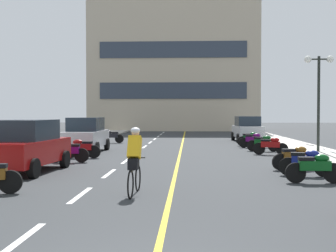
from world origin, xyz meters
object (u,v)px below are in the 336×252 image
Objects in this scene: motorcycle_3 at (306,162)px; motorcycle_8 at (263,143)px; motorcycle_5 at (68,151)px; cyclist_rider at (134,159)px; motorcycle_4 at (296,157)px; motorcycle_7 at (271,145)px; parked_car_mid at (86,135)px; motorcycle_6 at (82,148)px; street_lamp_mid at (319,81)px; motorcycle_2 at (315,167)px; parked_car_near at (27,146)px; motorcycle_10 at (251,138)px; parked_car_far at (247,129)px; motorcycle_11 at (111,136)px; motorcycle_9 at (253,140)px.

motorcycle_8 is at bearing 89.05° from motorcycle_3.
cyclist_rider is at bearing -62.95° from motorcycle_5.
motorcycle_4 is 1.02× the size of motorcycle_7.
parked_car_mid reaches higher than cyclist_rider.
parked_car_mid reaches higher than motorcycle_6.
motorcycle_5 is 8.01m from cyclist_rider.
motorcycle_7 is 2.01m from motorcycle_8.
motorcycle_2 is (-2.86, -9.74, -3.21)m from street_lamp_mid.
street_lamp_mid is 14.67m from parked_car_near.
parked_car_near is at bearing 167.95° from motorcycle_2.
motorcycle_4 is (-2.72, -6.74, -3.21)m from street_lamp_mid.
parked_car_near is at bearing -91.29° from parked_car_mid.
motorcycle_6 is (0.55, -3.18, -0.44)m from parked_car_mid.
motorcycle_4 is at bearing 44.15° from cyclist_rider.
street_lamp_mid reaches higher than motorcycle_4.
motorcycle_2 is at bearing -90.61° from motorcycle_10.
parked_car_mid is at bearing 88.71° from parked_car_near.
parked_car_far reaches higher than motorcycle_11.
cyclist_rider reaches higher than motorcycle_6.
street_lamp_mid is 2.84× the size of motorcycle_6.
motorcycle_4 is (0.02, 1.55, 0.00)m from motorcycle_3.
motorcycle_11 is at bearing 138.66° from motorcycle_7.
motorcycle_9 is 1.61m from motorcycle_10.
parked_car_far is 4.40m from motorcycle_10.
street_lamp_mid is 10.21m from parked_car_far.
street_lamp_mid is at bearing 14.30° from motorcycle_6.
motorcycle_5 is 1.00× the size of motorcycle_9.
parked_car_near is 19.89m from parked_car_far.
motorcycle_7 is at bearing 35.52° from parked_car_near.
parked_car_near reaches higher than motorcycle_7.
motorcycle_5 is (-9.22, -14.20, -0.44)m from parked_car_far.
motorcycle_8 is (-0.04, 2.01, 0.00)m from motorcycle_7.
parked_car_near is 5.84m from cyclist_rider.
motorcycle_9 is at bearing 90.05° from motorcycle_3.
motorcycle_9 is at bearing -91.81° from motorcycle_10.
parked_car_far is 2.53× the size of motorcycle_3.
motorcycle_2 is (-0.53, -19.28, -0.44)m from parked_car_far.
motorcycle_10 is (-2.70, 5.18, -3.21)m from street_lamp_mid.
street_lamp_mid reaches higher than motorcycle_7.
parked_car_near is 13.04m from motorcycle_8.
motorcycle_11 is (-0.45, 10.19, 0.00)m from motorcycle_6.
street_lamp_mid is at bearing 56.13° from cyclist_rider.
motorcycle_5 is 9.75m from motorcycle_7.
motorcycle_2 is 1.00× the size of motorcycle_11.
parked_car_far is at bearing 88.63° from motorcycle_4.
motorcycle_10 is at bearing 91.59° from motorcycle_8.
parked_car_far is 6.00m from motorcycle_9.
motorcycle_9 is at bearing 36.80° from motorcycle_6.
cyclist_rider is at bearing -107.07° from motorcycle_10.
motorcycle_10 is 0.96× the size of cyclist_rider.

